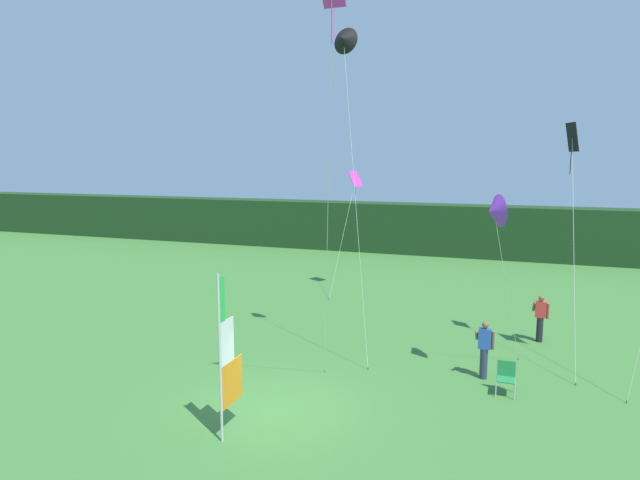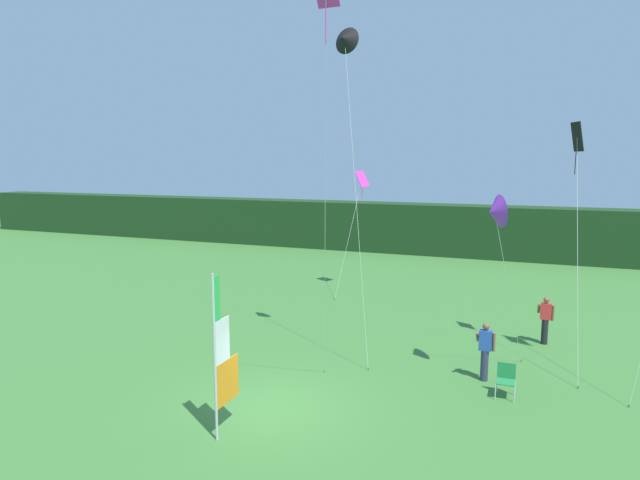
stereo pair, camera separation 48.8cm
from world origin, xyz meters
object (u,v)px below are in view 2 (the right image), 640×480
object	(u,v)px
person_near_banner	(485,350)
kite_magenta_diamond_3	(326,43)
folding_chair	(506,378)
banner_flag	(222,358)
person_mid_field	(545,319)
kite_magenta_diamond_1	(361,184)
kite_black_delta_0	(345,40)
kite_black_diamond_2	(577,148)
kite_purple_delta_5	(495,212)

from	to	relation	value
person_near_banner	kite_magenta_diamond_3	distance (m)	9.64
person_near_banner	kite_magenta_diamond_3	bearing A→B (deg)	-126.01
folding_chair	kite_magenta_diamond_3	distance (m)	9.84
folding_chair	kite_magenta_diamond_3	size ratio (longest dim) A/B	0.09
banner_flag	kite_magenta_diamond_3	xyz separation A→B (m)	(2.13, 1.06, 6.96)
person_mid_field	kite_magenta_diamond_1	bearing A→B (deg)	148.64
banner_flag	kite_black_delta_0	distance (m)	9.96
kite_black_diamond_2	kite_purple_delta_5	xyz separation A→B (m)	(-2.12, -3.01, -1.78)
banner_flag	kite_magenta_diamond_3	size ratio (longest dim) A/B	0.39
kite_black_delta_0	kite_magenta_diamond_1	xyz separation A→B (m)	(-2.19, 8.84, -4.70)
banner_flag	kite_magenta_diamond_3	distance (m)	7.36
banner_flag	person_near_banner	world-z (taller)	banner_flag
person_near_banner	folding_chair	world-z (taller)	person_near_banner
person_near_banner	person_mid_field	world-z (taller)	person_near_banner
person_near_banner	kite_black_delta_0	world-z (taller)	kite_black_delta_0
person_mid_field	kite_purple_delta_5	size ratio (longest dim) A/B	0.31
banner_flag	kite_magenta_diamond_1	world-z (taller)	kite_magenta_diamond_1
kite_magenta_diamond_1	kite_purple_delta_5	xyz separation A→B (m)	(6.74, -9.33, -0.26)
person_near_banner	kite_black_diamond_2	bearing A→B (deg)	51.83
person_near_banner	kite_black_diamond_2	xyz separation A→B (m)	(2.23, 2.84, 5.79)
kite_magenta_diamond_1	kite_magenta_diamond_3	xyz separation A→B (m)	(3.40, -13.61, 3.63)
person_mid_field	kite_magenta_diamond_1	size ratio (longest dim) A/B	0.29
kite_magenta_diamond_1	kite_black_diamond_2	world-z (taller)	kite_black_diamond_2
person_mid_field	kite_purple_delta_5	distance (m)	6.08
folding_chair	kite_purple_delta_5	world-z (taller)	kite_purple_delta_5
banner_flag	kite_purple_delta_5	xyz separation A→B (m)	(5.48, 5.34, 3.07)
kite_magenta_diamond_1	kite_black_delta_0	bearing A→B (deg)	-76.11
person_mid_field	kite_magenta_diamond_1	world-z (taller)	kite_magenta_diamond_1
banner_flag	person_near_banner	size ratio (longest dim) A/B	2.26
kite_magenta_diamond_3	kite_purple_delta_5	bearing A→B (deg)	51.99
person_near_banner	kite_purple_delta_5	distance (m)	4.02
kite_black_delta_0	kite_magenta_diamond_1	size ratio (longest dim) A/B	1.78
banner_flag	person_mid_field	size ratio (longest dim) A/B	2.33
banner_flag	kite_purple_delta_5	world-z (taller)	kite_purple_delta_5
kite_black_delta_0	kite_magenta_diamond_3	bearing A→B (deg)	-75.72
person_near_banner	person_mid_field	bearing A→B (deg)	67.88
folding_chair	kite_black_delta_0	bearing A→B (deg)	166.72
person_near_banner	person_mid_field	size ratio (longest dim) A/B	1.03
kite_magenta_diamond_1	kite_black_diamond_2	size ratio (longest dim) A/B	0.78
person_mid_field	kite_magenta_diamond_3	xyz separation A→B (m)	(-4.90, -8.55, 7.94)
kite_black_diamond_2	kite_purple_delta_5	world-z (taller)	kite_black_diamond_2
kite_black_diamond_2	kite_magenta_diamond_1	bearing A→B (deg)	144.53
kite_magenta_diamond_3	kite_black_diamond_2	bearing A→B (deg)	53.14
banner_flag	folding_chair	bearing A→B (deg)	37.55
kite_black_delta_0	kite_purple_delta_5	xyz separation A→B (m)	(4.56, -0.48, -4.96)
person_near_banner	kite_magenta_diamond_3	size ratio (longest dim) A/B	0.17
kite_black_delta_0	kite_black_diamond_2	world-z (taller)	kite_black_delta_0
banner_flag	kite_black_delta_0	world-z (taller)	kite_black_delta_0
kite_magenta_diamond_1	person_near_banner	bearing A→B (deg)	-54.05
kite_black_delta_0	folding_chair	bearing A→B (deg)	-13.28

